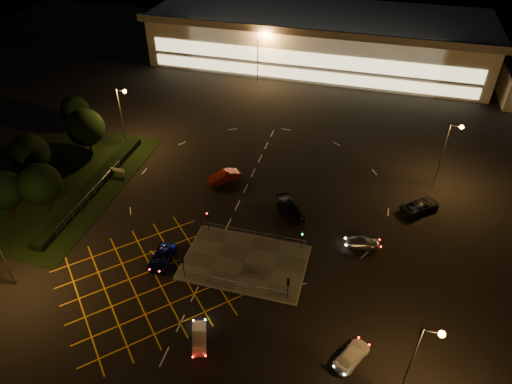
% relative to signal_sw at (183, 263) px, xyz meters
% --- Properties ---
extents(ground, '(180.00, 180.00, 0.00)m').
position_rel_signal_sw_xyz_m(ground, '(4.00, 5.99, -2.37)').
color(ground, black).
rests_on(ground, ground).
extents(pedestrian_island, '(14.00, 9.00, 0.12)m').
position_rel_signal_sw_xyz_m(pedestrian_island, '(6.00, 3.99, -2.31)').
color(pedestrian_island, '#4C4944').
rests_on(pedestrian_island, ground).
extents(grass_verge, '(18.00, 30.00, 0.08)m').
position_rel_signal_sw_xyz_m(grass_verge, '(-24.00, 11.99, -2.33)').
color(grass_verge, black).
rests_on(grass_verge, ground).
extents(hedge, '(2.00, 26.00, 1.00)m').
position_rel_signal_sw_xyz_m(hedge, '(-19.00, 11.99, -1.87)').
color(hedge, black).
rests_on(hedge, ground).
extents(supermarket, '(72.00, 26.50, 10.50)m').
position_rel_signal_sw_xyz_m(supermarket, '(4.00, 67.95, 2.95)').
color(supermarket, beige).
rests_on(supermarket, ground).
extents(streetlight_se, '(1.78, 0.56, 10.03)m').
position_rel_signal_sw_xyz_m(streetlight_se, '(24.44, -8.01, 4.20)').
color(streetlight_se, slate).
rests_on(streetlight_se, ground).
extents(streetlight_nw, '(1.78, 0.56, 10.03)m').
position_rel_signal_sw_xyz_m(streetlight_nw, '(-19.56, 23.99, 4.20)').
color(streetlight_nw, slate).
rests_on(streetlight_nw, ground).
extents(streetlight_ne, '(1.78, 0.56, 10.03)m').
position_rel_signal_sw_xyz_m(streetlight_ne, '(28.44, 25.99, 4.20)').
color(streetlight_ne, slate).
rests_on(streetlight_ne, ground).
extents(streetlight_far_left, '(1.78, 0.56, 10.03)m').
position_rel_signal_sw_xyz_m(streetlight_far_left, '(-5.56, 53.99, 4.20)').
color(streetlight_far_left, slate).
rests_on(streetlight_far_left, ground).
extents(streetlight_far_right, '(1.78, 0.56, 10.03)m').
position_rel_signal_sw_xyz_m(streetlight_far_right, '(34.44, 55.99, 4.20)').
color(streetlight_far_right, slate).
rests_on(streetlight_far_right, ground).
extents(signal_sw, '(0.28, 0.30, 3.15)m').
position_rel_signal_sw_xyz_m(signal_sw, '(0.00, 0.00, 0.00)').
color(signal_sw, black).
rests_on(signal_sw, pedestrian_island).
extents(signal_se, '(0.28, 0.30, 3.15)m').
position_rel_signal_sw_xyz_m(signal_se, '(12.00, 0.00, 0.00)').
color(signal_se, black).
rests_on(signal_se, pedestrian_island).
extents(signal_nw, '(0.28, 0.30, 3.15)m').
position_rel_signal_sw_xyz_m(signal_nw, '(0.00, 7.99, 0.00)').
color(signal_nw, black).
rests_on(signal_nw, pedestrian_island).
extents(signal_ne, '(0.28, 0.30, 3.15)m').
position_rel_signal_sw_xyz_m(signal_ne, '(12.00, 7.99, 0.00)').
color(signal_ne, black).
rests_on(signal_ne, pedestrian_island).
extents(tree_a, '(5.04, 5.04, 6.86)m').
position_rel_signal_sw_xyz_m(tree_a, '(-26.00, 3.99, 1.97)').
color(tree_a, black).
rests_on(tree_a, ground).
extents(tree_b, '(5.40, 5.40, 7.35)m').
position_rel_signal_sw_xyz_m(tree_b, '(-28.00, 11.99, 2.28)').
color(tree_b, black).
rests_on(tree_b, ground).
extents(tree_c, '(5.76, 5.76, 7.84)m').
position_rel_signal_sw_xyz_m(tree_c, '(-24.00, 19.99, 2.59)').
color(tree_c, black).
rests_on(tree_c, ground).
extents(tree_d, '(4.68, 4.68, 6.37)m').
position_rel_signal_sw_xyz_m(tree_d, '(-30.00, 25.99, 1.65)').
color(tree_d, black).
rests_on(tree_d, ground).
extents(tree_e, '(5.40, 5.40, 7.35)m').
position_rel_signal_sw_xyz_m(tree_e, '(-22.00, 5.99, 2.28)').
color(tree_e, black).
rests_on(tree_e, ground).
extents(car_queue_white, '(2.61, 4.05, 1.26)m').
position_rel_signal_sw_xyz_m(car_queue_white, '(4.72, -7.53, -1.74)').
color(car_queue_white, silver).
rests_on(car_queue_white, ground).
extents(car_left_blue, '(2.35, 4.82, 1.32)m').
position_rel_signal_sw_xyz_m(car_left_blue, '(-3.50, 1.53, -1.71)').
color(car_left_blue, '#0E1555').
rests_on(car_left_blue, ground).
extents(car_far_dkgrey, '(5.07, 5.68, 1.58)m').
position_rel_signal_sw_xyz_m(car_far_dkgrey, '(9.32, 14.19, -1.58)').
color(car_far_dkgrey, black).
rests_on(car_far_dkgrey, ground).
extents(car_right_silver, '(4.26, 2.35, 1.37)m').
position_rel_signal_sw_xyz_m(car_right_silver, '(19.17, 10.42, -1.68)').
color(car_right_silver, '#9B9EA2').
rests_on(car_right_silver, ground).
extents(car_circ_red, '(4.62, 4.56, 1.59)m').
position_rel_signal_sw_xyz_m(car_circ_red, '(-1.57, 18.80, -1.57)').
color(car_circ_red, maroon).
rests_on(car_circ_red, ground).
extents(car_east_grey, '(5.84, 5.72, 1.56)m').
position_rel_signal_sw_xyz_m(car_east_grey, '(26.03, 19.56, -1.59)').
color(car_east_grey, black).
rests_on(car_east_grey, ground).
extents(car_approach_white, '(3.75, 4.87, 1.32)m').
position_rel_signal_sw_xyz_m(car_approach_white, '(19.48, -5.49, -1.71)').
color(car_approach_white, silver).
rests_on(car_approach_white, ground).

